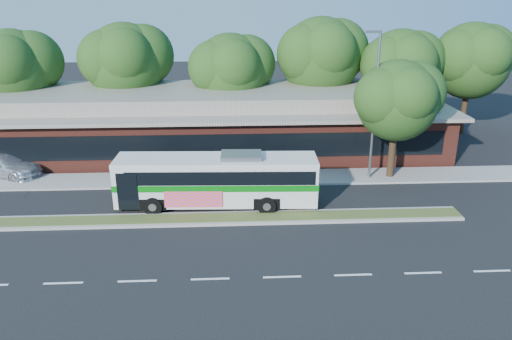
# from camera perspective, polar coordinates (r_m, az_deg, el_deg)

# --- Properties ---
(ground) EXTENTS (120.00, 120.00, 0.00)m
(ground) POSITION_cam_1_polar(r_m,az_deg,el_deg) (25.61, -4.87, -6.29)
(ground) COLOR black
(ground) RESTS_ON ground
(median_strip) EXTENTS (26.00, 1.10, 0.15)m
(median_strip) POSITION_cam_1_polar(r_m,az_deg,el_deg) (26.12, -4.84, -5.56)
(median_strip) COLOR #444C20
(median_strip) RESTS_ON ground
(sidewalk) EXTENTS (44.00, 2.60, 0.12)m
(sidewalk) POSITION_cam_1_polar(r_m,az_deg,el_deg) (31.45, -4.55, -1.00)
(sidewalk) COLOR gray
(sidewalk) RESTS_ON ground
(plaza_building) EXTENTS (33.20, 11.20, 4.45)m
(plaza_building) POSITION_cam_1_polar(r_m,az_deg,el_deg) (37.10, -4.40, 5.67)
(plaza_building) COLOR #5D261D
(plaza_building) RESTS_ON ground
(lamp_post) EXTENTS (0.93, 0.18, 9.07)m
(lamp_post) POSITION_cam_1_polar(r_m,az_deg,el_deg) (30.86, 13.38, 7.51)
(lamp_post) COLOR slate
(lamp_post) RESTS_ON ground
(tree_bg_a) EXTENTS (6.47, 5.80, 8.63)m
(tree_bg_a) POSITION_cam_1_polar(r_m,az_deg,el_deg) (41.49, -25.43, 10.63)
(tree_bg_a) COLOR black
(tree_bg_a) RESTS_ON ground
(tree_bg_b) EXTENTS (6.69, 6.00, 9.00)m
(tree_bg_b) POSITION_cam_1_polar(r_m,az_deg,el_deg) (40.13, -14.09, 12.08)
(tree_bg_b) COLOR black
(tree_bg_b) RESTS_ON ground
(tree_bg_c) EXTENTS (6.24, 5.60, 8.26)m
(tree_bg_c) POSITION_cam_1_polar(r_m,az_deg,el_deg) (38.50, -2.34, 11.51)
(tree_bg_c) COLOR black
(tree_bg_c) RESTS_ON ground
(tree_bg_d) EXTENTS (6.91, 6.20, 9.37)m
(tree_bg_d) POSITION_cam_1_polar(r_m,az_deg,el_deg) (40.09, 8.00, 12.87)
(tree_bg_d) COLOR black
(tree_bg_d) RESTS_ON ground
(tree_bg_e) EXTENTS (6.47, 5.80, 8.50)m
(tree_bg_e) POSITION_cam_1_polar(r_m,az_deg,el_deg) (40.76, 16.66, 11.40)
(tree_bg_e) COLOR black
(tree_bg_e) RESTS_ON ground
(tree_bg_f) EXTENTS (6.69, 6.00, 8.92)m
(tree_bg_f) POSITION_cam_1_polar(r_m,az_deg,el_deg) (43.97, 23.84, 11.55)
(tree_bg_f) COLOR black
(tree_bg_f) RESTS_ON ground
(transit_bus) EXTENTS (10.96, 2.85, 3.05)m
(transit_bus) POSITION_cam_1_polar(r_m,az_deg,el_deg) (27.12, -4.42, -0.81)
(transit_bus) COLOR silver
(transit_bus) RESTS_ON ground
(sedan) EXTENTS (5.39, 3.85, 1.45)m
(sedan) POSITION_cam_1_polar(r_m,az_deg,el_deg) (35.58, -26.76, 0.51)
(sedan) COLOR silver
(sedan) RESTS_ON ground
(sidewalk_tree) EXTENTS (5.48, 4.91, 7.43)m
(sidewalk_tree) POSITION_cam_1_polar(r_m,az_deg,el_deg) (31.66, 16.39, 7.88)
(sidewalk_tree) COLOR black
(sidewalk_tree) RESTS_ON ground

